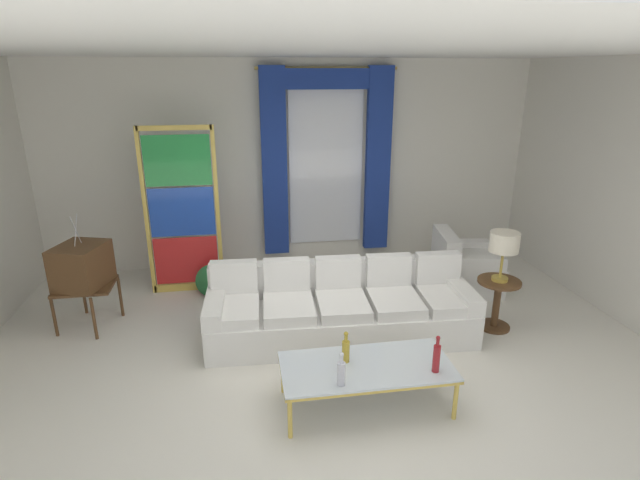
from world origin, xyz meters
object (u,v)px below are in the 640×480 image
couch_white_long (340,309)px  bottle_crystal_tall (436,357)px  peacock_figurine (212,283)px  table_lamp_brass (504,244)px  stained_glass_divider (182,215)px  armchair_white (462,269)px  bottle_amber_squat (341,372)px  round_side_table (497,300)px  vintage_tv (82,268)px  coffee_table (366,368)px  bottle_blue_decanter (346,350)px

couch_white_long → bottle_crystal_tall: size_ratio=8.69×
bottle_crystal_tall → peacock_figurine: (-1.99, 2.63, -0.33)m
table_lamp_brass → stained_glass_divider: bearing=155.4°
armchair_white → stained_glass_divider: size_ratio=0.43×
couch_white_long → bottle_amber_squat: bearing=-101.2°
round_side_table → peacock_figurine: bearing=157.9°
vintage_tv → table_lamp_brass: 4.72m
bottle_amber_squat → round_side_table: 2.51m
round_side_table → table_lamp_brass: table_lamp_brass is taller
stained_glass_divider → bottle_amber_squat: bearing=-63.7°
couch_white_long → coffee_table: bearing=-91.2°
bottle_amber_squat → peacock_figurine: 2.94m
coffee_table → bottle_amber_squat: bearing=-139.2°
bottle_crystal_tall → bottle_amber_squat: size_ratio=1.14×
coffee_table → bottle_blue_decanter: (-0.17, 0.09, 0.15)m
vintage_tv → table_lamp_brass: vintage_tv is taller
bottle_blue_decanter → bottle_crystal_tall: (0.72, -0.27, 0.02)m
bottle_blue_decanter → bottle_crystal_tall: bearing=-20.6°
couch_white_long → table_lamp_brass: (1.80, -0.16, 0.72)m
round_side_table → armchair_white: bearing=85.4°
armchair_white → coffee_table: bearing=-130.8°
stained_glass_divider → round_side_table: size_ratio=3.70×
bottle_amber_squat → peacock_figurine: size_ratio=0.50×
couch_white_long → bottle_blue_decanter: size_ratio=10.09×
coffee_table → vintage_tv: bearing=145.5°
bottle_blue_decanter → round_side_table: bottle_blue_decanter is taller
coffee_table → peacock_figurine: (-1.43, 2.45, -0.16)m
bottle_crystal_tall → peacock_figurine: bottle_crystal_tall is taller
bottle_crystal_tall → round_side_table: (1.27, 1.31, -0.19)m
bottle_amber_squat → couch_white_long: bearing=78.8°
coffee_table → bottle_crystal_tall: bearing=-18.4°
stained_glass_divider → bottle_blue_decanter: bearing=-59.2°
peacock_figurine → table_lamp_brass: (3.26, -1.32, 0.81)m
armchair_white → round_side_table: size_ratio=1.57×
armchair_white → peacock_figurine: 3.35m
vintage_tv → round_side_table: (4.64, -0.81, -0.37)m
couch_white_long → stained_glass_divider: bearing=140.4°
bottle_crystal_tall → armchair_white: 2.77m
table_lamp_brass → bottle_crystal_tall: bearing=-134.1°
bottle_blue_decanter → coffee_table: bearing=-27.7°
peacock_figurine → table_lamp_brass: 3.61m
coffee_table → table_lamp_brass: 2.24m
bottle_amber_squat → vintage_tv: size_ratio=0.22×
stained_glass_divider → table_lamp_brass: bearing=-24.6°
stained_glass_divider → round_side_table: stained_glass_divider is taller
peacock_figurine → round_side_table: size_ratio=1.01×
bottle_crystal_tall → stained_glass_divider: size_ratio=0.15×
peacock_figurine → stained_glass_divider: bearing=135.9°
table_lamp_brass → vintage_tv: bearing=170.1°
table_lamp_brass → coffee_table: bearing=-148.3°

